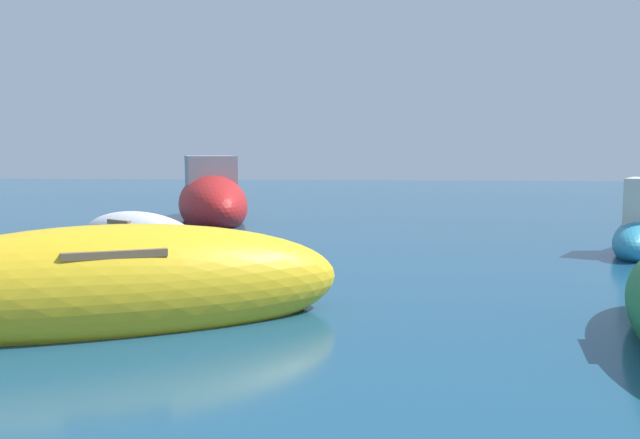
% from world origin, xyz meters
% --- Properties ---
extents(moored_boat_2, '(3.38, 5.34, 2.14)m').
position_xyz_m(moored_boat_2, '(-12.77, 15.02, 0.55)').
color(moored_boat_2, '#B21E1E').
rests_on(moored_boat_2, ground).
extents(moored_boat_3, '(5.54, 3.79, 1.46)m').
position_xyz_m(moored_boat_3, '(-11.07, 3.65, 0.41)').
color(moored_boat_3, gold).
rests_on(moored_boat_3, ground).
extents(moored_boat_6, '(3.32, 2.81, 1.03)m').
position_xyz_m(moored_boat_6, '(-12.64, 8.87, 0.29)').
color(moored_boat_6, white).
rests_on(moored_boat_6, ground).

